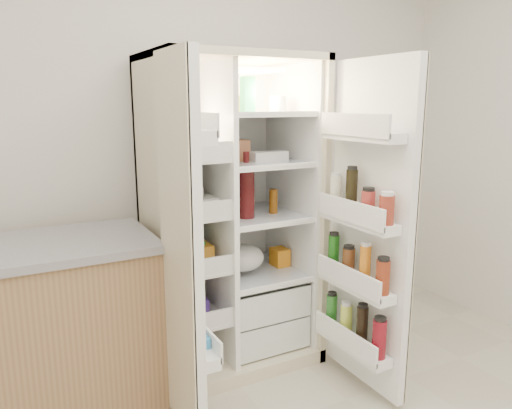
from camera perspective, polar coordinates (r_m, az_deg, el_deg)
wall_back at (r=3.10m, az=-8.23°, el=8.28°), size 4.00×0.02×2.70m
refrigerator at (r=2.94m, az=-3.14°, el=-3.88°), size 0.92×0.70×1.80m
freezer_door at (r=2.17m, az=-8.68°, el=-5.62°), size 0.15×0.40×1.72m
fridge_door at (r=2.59m, az=12.98°, el=-3.51°), size 0.17×0.58×1.72m
kitchen_counter at (r=2.67m, az=-25.09°, el=-13.50°), size 1.22×0.65×0.88m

